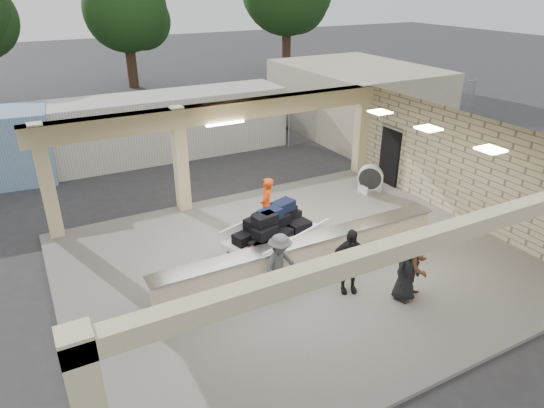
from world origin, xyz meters
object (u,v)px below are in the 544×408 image
car_white_b (356,97)px  passenger_d (407,269)px  passenger_a (417,266)px  baggage_counter (305,256)px  passenger_c (280,264)px  car_white_a (284,109)px  passenger_b (349,261)px  container_white (146,128)px  luggage_cart (274,230)px  baggage_handler (267,206)px  car_dark (253,98)px  drum_fan (370,178)px

car_white_b → passenger_d: bearing=167.1°
passenger_a → car_white_b: bearing=36.2°
baggage_counter → passenger_c: 1.18m
passenger_c → car_white_a: size_ratio=0.31×
passenger_b → container_white: (-1.60, 12.33, 0.38)m
luggage_cart → car_white_b: size_ratio=0.71×
luggage_cart → baggage_handler: size_ratio=1.72×
luggage_cart → car_dark: luggage_cart is taller
baggage_counter → passenger_b: size_ratio=4.81×
luggage_cart → baggage_handler: (0.54, 1.44, 0.02)m
drum_fan → passenger_b: size_ratio=0.59×
passenger_b → car_dark: (5.99, 17.43, -0.17)m
passenger_a → passenger_c: size_ratio=1.05×
baggage_handler → container_white: 8.76m
drum_fan → passenger_d: size_ratio=0.63×
baggage_counter → passenger_d: bearing=-54.2°
car_dark → passenger_b: bearing=165.5°
drum_fan → car_dark: size_ratio=0.21×
baggage_handler → passenger_c: (-1.19, -2.95, -0.07)m
passenger_b → baggage_handler: bearing=117.1°
drum_fan → passenger_b: 6.36m
passenger_a → passenger_b: passenger_b is taller
car_white_a → car_white_b: car_white_a is taller
container_white → car_white_b: bearing=13.1°
car_dark → car_white_b: bearing=-106.2°
luggage_cart → container_white: size_ratio=0.24×
passenger_b → car_white_b: bearing=74.4°
passenger_c → passenger_d: (2.54, -1.60, -0.01)m
luggage_cart → drum_fan: bearing=5.8°
luggage_cart → container_white: 10.14m
drum_fan → passenger_a: (-3.10, -5.56, 0.30)m
drum_fan → passenger_c: size_ratio=0.63×
passenger_c → car_white_a: 15.80m
passenger_c → passenger_d: 3.00m
drum_fan → passenger_a: bearing=-76.6°
baggage_counter → drum_fan: 5.92m
baggage_counter → passenger_c: (-1.02, -0.50, 0.32)m
car_white_a → car_white_b: (5.42, 0.82, -0.08)m
passenger_a → drum_fan: bearing=39.9°
passenger_a → passenger_d: size_ratio=1.06×
passenger_c → car_white_b: 19.68m
passenger_c → car_dark: size_ratio=0.34×
baggage_counter → container_white: bearing=95.7°
container_white → car_white_a: bearing=15.7°
baggage_counter → baggage_handler: (0.16, 2.45, 0.39)m
passenger_a → car_white_b: 19.30m
luggage_cart → passenger_a: bearing=-74.8°
car_white_a → car_dark: 3.01m
baggage_counter → drum_fan: (4.85, 3.40, 0.05)m
baggage_handler → drum_fan: bearing=143.3°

